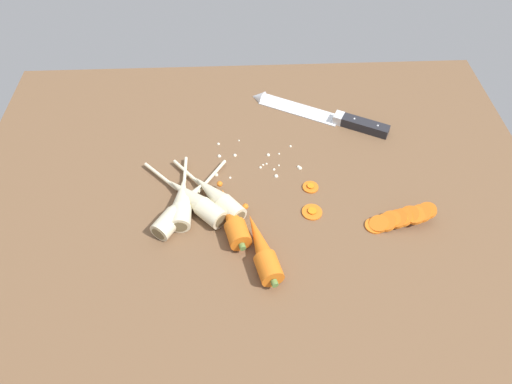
# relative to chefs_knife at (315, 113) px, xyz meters

# --- Properties ---
(ground_plane) EXTENTS (1.20, 0.90, 0.04)m
(ground_plane) POSITION_rel_chefs_knife_xyz_m (-0.15, -0.23, -0.03)
(ground_plane) COLOR brown
(chefs_knife) EXTENTS (0.32, 0.19, 0.04)m
(chefs_knife) POSITION_rel_chefs_knife_xyz_m (0.00, 0.00, 0.00)
(chefs_knife) COLOR silver
(chefs_knife) RESTS_ON ground_plane
(whole_carrot) EXTENTS (0.08, 0.17, 0.04)m
(whole_carrot) POSITION_rel_chefs_knife_xyz_m (-0.20, -0.32, 0.01)
(whole_carrot) COLOR orange
(whole_carrot) RESTS_ON ground_plane
(whole_carrot_second) EXTENTS (0.08, 0.19, 0.04)m
(whole_carrot_second) POSITION_rel_chefs_knife_xyz_m (-0.15, -0.40, 0.01)
(whole_carrot_second) COLOR orange
(whole_carrot_second) RESTS_ON ground_plane
(parsnip_front) EXTENTS (0.04, 0.20, 0.04)m
(parsnip_front) POSITION_rel_chefs_knife_xyz_m (-0.30, -0.28, 0.01)
(parsnip_front) COLOR beige
(parsnip_front) RESTS_ON ground_plane
(parsnip_mid_left) EXTENTS (0.16, 0.18, 0.04)m
(parsnip_mid_left) POSITION_rel_chefs_knife_xyz_m (-0.23, -0.27, 0.01)
(parsnip_mid_left) COLOR beige
(parsnip_mid_left) RESTS_ON ground_plane
(parsnip_mid_right) EXTENTS (0.18, 0.19, 0.04)m
(parsnip_mid_right) POSITION_rel_chefs_knife_xyz_m (-0.28, -0.28, 0.01)
(parsnip_mid_right) COLOR beige
(parsnip_mid_right) RESTS_ON ground_plane
(parsnip_back) EXTENTS (0.14, 0.21, 0.04)m
(parsnip_back) POSITION_rel_chefs_knife_xyz_m (-0.30, -0.29, 0.01)
(parsnip_back) COLOR beige
(parsnip_back) RESTS_ON ground_plane
(carrot_slice_stack) EXTENTS (0.14, 0.05, 0.04)m
(carrot_slice_stack) POSITION_rel_chefs_knife_xyz_m (0.12, -0.33, 0.01)
(carrot_slice_stack) COLOR orange
(carrot_slice_stack) RESTS_ON ground_plane
(carrot_slice_stray_near) EXTENTS (0.04, 0.04, 0.01)m
(carrot_slice_stray_near) POSITION_rel_chefs_knife_xyz_m (-0.04, -0.30, -0.00)
(carrot_slice_stray_near) COLOR orange
(carrot_slice_stray_near) RESTS_ON ground_plane
(carrot_slice_stray_mid) EXTENTS (0.03, 0.03, 0.01)m
(carrot_slice_stray_mid) POSITION_rel_chefs_knife_xyz_m (-0.04, -0.24, -0.00)
(carrot_slice_stray_mid) COLOR orange
(carrot_slice_stray_mid) RESTS_ON ground_plane
(mince_crumbs) EXTENTS (0.19, 0.12, 0.01)m
(mince_crumbs) POSITION_rel_chefs_knife_xyz_m (-0.15, -0.16, -0.00)
(mince_crumbs) COLOR silver
(mince_crumbs) RESTS_ON ground_plane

